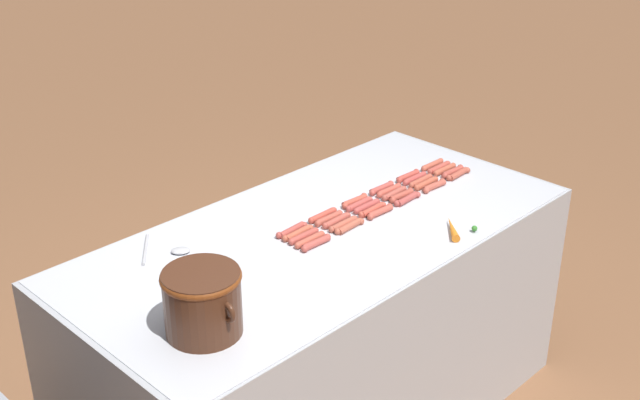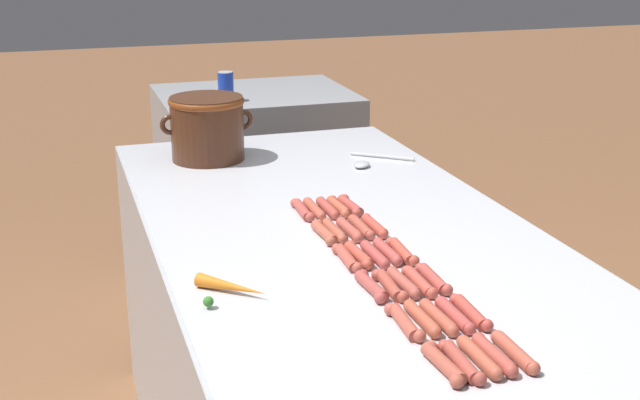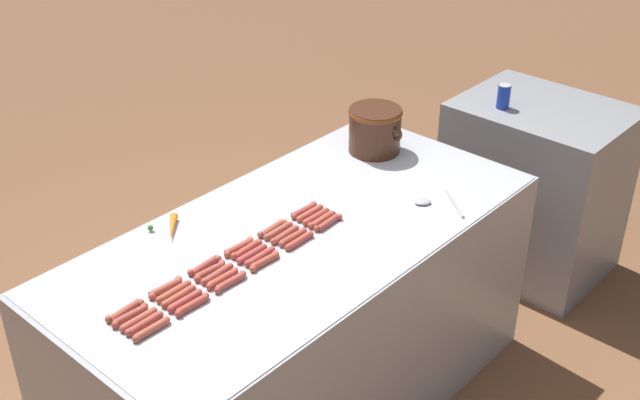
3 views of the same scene
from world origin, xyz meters
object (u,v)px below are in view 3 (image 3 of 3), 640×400
at_px(carrot, 171,227).
at_px(back_cabinet, 533,188).
at_px(hot_dog_29, 328,223).
at_px(hot_dog_23, 322,220).
at_px(hot_dog_9, 247,249).
at_px(hot_dog_15, 252,254).
at_px(hot_dog_24, 151,329).
at_px(hot_dog_11, 310,213).
at_px(hot_dog_10, 278,231).
at_px(hot_dog_6, 130,316).
at_px(bean_pot, 375,128).
at_px(hot_dog_19, 185,301).
at_px(hot_dog_0, 125,311).
at_px(hot_dog_8, 210,271).
at_px(serving_spoon, 433,202).
at_px(hot_dog_17, 316,216).
at_px(hot_dog_20, 222,279).
at_px(hot_dog_22, 293,237).
at_px(hot_dog_16, 285,235).
at_px(hot_dog_26, 230,282).
at_px(hot_dog_28, 299,241).
at_px(hot_dog_3, 239,247).
at_px(hot_dog_5, 304,210).
at_px(hot_dog_2, 205,266).
at_px(hot_dog_7, 174,292).
at_px(hot_dog_4, 272,228).
at_px(hot_dog_1, 165,288).
at_px(hot_dog_12, 138,319).
at_px(hot_dog_25, 192,305).
at_px(hot_dog_13, 178,296).
at_px(soda_can, 504,96).
at_px(hot_dog_21, 260,257).
at_px(hot_dog_14, 217,274).
at_px(hot_dog_27, 264,261).

bearing_deg(carrot, back_cabinet, 74.96).
bearing_deg(hot_dog_29, hot_dog_23, 179.83).
distance_m(hot_dog_9, hot_dog_15, 0.04).
bearing_deg(hot_dog_24, hot_dog_11, 96.98).
height_order(hot_dog_10, carrot, carrot).
height_order(hot_dog_6, bean_pot, bean_pot).
bearing_deg(hot_dog_6, hot_dog_15, 85.99).
bearing_deg(hot_dog_10, hot_dog_19, -82.12).
xyz_separation_m(hot_dog_0, hot_dog_10, (0.03, 0.70, 0.00)).
bearing_deg(hot_dog_8, serving_spoon, 71.69).
bearing_deg(hot_dog_17, hot_dog_23, -2.33).
height_order(back_cabinet, hot_dog_20, back_cabinet).
distance_m(hot_dog_22, bean_pot, 0.85).
bearing_deg(hot_dog_6, hot_dog_17, 87.64).
relative_size(hot_dog_15, hot_dog_16, 1.00).
height_order(back_cabinet, hot_dog_29, back_cabinet).
relative_size(hot_dog_26, carrot, 1.04).
xyz_separation_m(hot_dog_28, bean_pot, (-0.28, 0.81, 0.10)).
xyz_separation_m(hot_dog_3, hot_dog_5, (-0.00, 0.36, 0.00)).
relative_size(hot_dog_2, hot_dog_7, 1.00).
xyz_separation_m(hot_dog_9, hot_dog_28, (0.11, 0.17, 0.00)).
xyz_separation_m(hot_dog_4, hot_dog_5, (-0.00, 0.18, 0.00)).
relative_size(hot_dog_1, hot_dog_22, 1.00).
distance_m(hot_dog_6, hot_dog_17, 0.88).
xyz_separation_m(hot_dog_9, hot_dog_12, (0.03, -0.53, 0.00)).
bearing_deg(hot_dog_1, hot_dog_19, -0.93).
bearing_deg(hot_dog_12, hot_dog_26, 78.00).
distance_m(hot_dog_20, hot_dog_25, 0.17).
relative_size(hot_dog_12, hot_dog_13, 1.00).
relative_size(hot_dog_22, carrot, 1.04).
bearing_deg(bean_pot, soda_can, 73.91).
distance_m(hot_dog_0, bean_pot, 1.52).
bearing_deg(hot_dog_8, hot_dog_13, -79.06).
height_order(hot_dog_21, hot_dog_23, same).
bearing_deg(hot_dog_22, hot_dog_2, -107.03).
distance_m(hot_dog_12, hot_dog_19, 0.17).
height_order(hot_dog_10, hot_dog_20, same).
bearing_deg(hot_dog_29, hot_dog_15, -100.85).
distance_m(hot_dog_3, hot_dog_15, 0.07).
xyz_separation_m(hot_dog_0, hot_dog_19, (0.11, 0.17, 0.00)).
bearing_deg(carrot, hot_dog_14, -12.99).
height_order(hot_dog_2, hot_dog_8, same).
xyz_separation_m(hot_dog_26, hot_dog_29, (-0.00, 0.53, 0.00)).
relative_size(hot_dog_6, hot_dog_15, 1.00).
height_order(hot_dog_14, serving_spoon, hot_dog_14).
height_order(hot_dog_4, hot_dog_27, same).
bearing_deg(hot_dog_14, carrot, 167.01).
xyz_separation_m(hot_dog_1, soda_can, (0.09, 2.10, 0.08)).
xyz_separation_m(hot_dog_22, hot_dog_28, (0.04, -0.00, 0.00)).
bearing_deg(hot_dog_23, hot_dog_25, -86.83).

